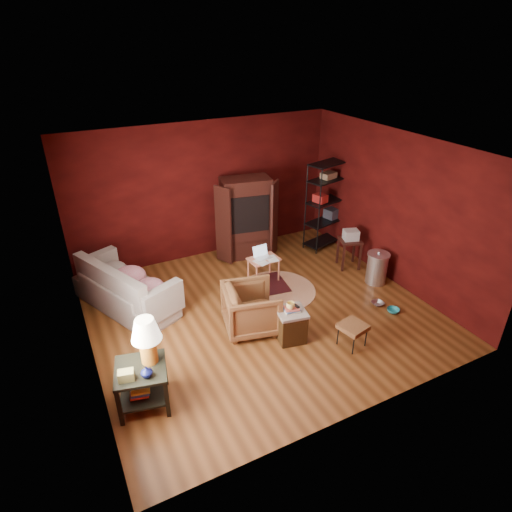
{
  "coord_description": "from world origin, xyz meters",
  "views": [
    {
      "loc": [
        -2.82,
        -5.34,
        4.33
      ],
      "look_at": [
        0.0,
        0.2,
        1.0
      ],
      "focal_mm": 30.0,
      "sensor_mm": 36.0,
      "label": 1
    }
  ],
  "objects_px": {
    "armchair": "(251,307)",
    "wire_shelving": "(327,201)",
    "sofa": "(124,288)",
    "tv_armoire": "(246,217)",
    "hamper": "(291,324)",
    "side_table": "(144,355)",
    "laptop_desk": "(263,261)"
  },
  "relations": [
    {
      "from": "tv_armoire",
      "to": "sofa",
      "type": "bearing_deg",
      "value": -153.2
    },
    {
      "from": "hamper",
      "to": "tv_armoire",
      "type": "distance_m",
      "value": 2.98
    },
    {
      "from": "hamper",
      "to": "wire_shelving",
      "type": "xyz_separation_m",
      "value": [
        2.38,
        2.51,
        0.77
      ]
    },
    {
      "from": "sofa",
      "to": "side_table",
      "type": "bearing_deg",
      "value": 151.44
    },
    {
      "from": "wire_shelving",
      "to": "armchair",
      "type": "bearing_deg",
      "value": -159.01
    },
    {
      "from": "hamper",
      "to": "sofa",
      "type": "bearing_deg",
      "value": 135.75
    },
    {
      "from": "armchair",
      "to": "tv_armoire",
      "type": "bearing_deg",
      "value": -11.09
    },
    {
      "from": "hamper",
      "to": "wire_shelving",
      "type": "relative_size",
      "value": 0.32
    },
    {
      "from": "sofa",
      "to": "wire_shelving",
      "type": "xyz_separation_m",
      "value": [
        4.48,
        0.46,
        0.65
      ]
    },
    {
      "from": "armchair",
      "to": "hamper",
      "type": "bearing_deg",
      "value": -127.37
    },
    {
      "from": "sofa",
      "to": "laptop_desk",
      "type": "relative_size",
      "value": 2.89
    },
    {
      "from": "armchair",
      "to": "side_table",
      "type": "distance_m",
      "value": 2.03
    },
    {
      "from": "side_table",
      "to": "laptop_desk",
      "type": "relative_size",
      "value": 1.79
    },
    {
      "from": "armchair",
      "to": "wire_shelving",
      "type": "relative_size",
      "value": 0.44
    },
    {
      "from": "side_table",
      "to": "hamper",
      "type": "relative_size",
      "value": 2.05
    },
    {
      "from": "hamper",
      "to": "tv_armoire",
      "type": "height_order",
      "value": "tv_armoire"
    },
    {
      "from": "sofa",
      "to": "hamper",
      "type": "distance_m",
      "value": 2.94
    },
    {
      "from": "armchair",
      "to": "hamper",
      "type": "distance_m",
      "value": 0.69
    },
    {
      "from": "sofa",
      "to": "side_table",
      "type": "distance_m",
      "value": 2.31
    },
    {
      "from": "sofa",
      "to": "tv_armoire",
      "type": "distance_m",
      "value": 2.88
    },
    {
      "from": "armchair",
      "to": "side_table",
      "type": "bearing_deg",
      "value": 125.13
    },
    {
      "from": "side_table",
      "to": "sofa",
      "type": "bearing_deg",
      "value": 85.43
    },
    {
      "from": "sofa",
      "to": "armchair",
      "type": "height_order",
      "value": "armchair"
    },
    {
      "from": "laptop_desk",
      "to": "hamper",
      "type": "bearing_deg",
      "value": -107.67
    },
    {
      "from": "armchair",
      "to": "tv_armoire",
      "type": "xyz_separation_m",
      "value": [
        1.05,
        2.33,
        0.46
      ]
    },
    {
      "from": "hamper",
      "to": "laptop_desk",
      "type": "xyz_separation_m",
      "value": [
        0.44,
        1.75,
        0.16
      ]
    },
    {
      "from": "side_table",
      "to": "tv_armoire",
      "type": "distance_m",
      "value": 4.24
    },
    {
      "from": "sofa",
      "to": "laptop_desk",
      "type": "height_order",
      "value": "sofa"
    },
    {
      "from": "hamper",
      "to": "tv_armoire",
      "type": "bearing_deg",
      "value": 77.73
    },
    {
      "from": "sofa",
      "to": "wire_shelving",
      "type": "bearing_deg",
      "value": -108.12
    },
    {
      "from": "side_table",
      "to": "hamper",
      "type": "height_order",
      "value": "side_table"
    },
    {
      "from": "side_table",
      "to": "tv_armoire",
      "type": "relative_size",
      "value": 0.73
    }
  ]
}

